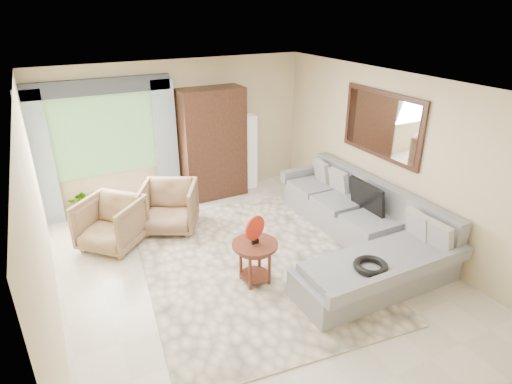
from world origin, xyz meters
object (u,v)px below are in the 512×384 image
armoire (213,144)px  floor_lamp (249,152)px  sectional_sofa (360,231)px  armchair_left (111,223)px  potted_plant (85,204)px  coffee_table (255,262)px  armchair_right (169,207)px  tv_screen (367,197)px

armoire → floor_lamp: (0.80, 0.06, -0.30)m
sectional_sofa → armchair_left: size_ratio=3.97×
armchair_left → floor_lamp: floor_lamp is taller
potted_plant → floor_lamp: floor_lamp is taller
coffee_table → armchair_right: size_ratio=0.69×
armchair_right → floor_lamp: size_ratio=0.59×
tv_screen → floor_lamp: 2.82m
armchair_left → potted_plant: (-0.25, 1.16, -0.11)m
armchair_right → potted_plant: 1.60m
potted_plant → armchair_left: bearing=-77.7°
sectional_sofa → floor_lamp: bearing=98.3°
coffee_table → armchair_right: 2.08m
armchair_left → armoire: (2.16, 1.10, 0.65)m
floor_lamp → coffee_table: bearing=-115.2°
tv_screen → armchair_right: 3.21m
coffee_table → armchair_left: (-1.53, 1.87, 0.07)m
coffee_table → potted_plant: size_ratio=1.06×
coffee_table → armchair_left: 2.42m
sectional_sofa → floor_lamp: size_ratio=2.31×
armchair_left → floor_lamp: 3.20m
sectional_sofa → armchair_right: 3.10m
armchair_right → tv_screen: bearing=-4.8°
armchair_left → floor_lamp: bearing=66.2°
armchair_right → potted_plant: bearing=167.2°
tv_screen → armchair_right: size_ratio=0.83×
tv_screen → floor_lamp: (-0.70, 2.74, 0.03)m
sectional_sofa → tv_screen: 0.56m
potted_plant → sectional_sofa: bearing=-39.1°
tv_screen → armchair_right: tv_screen is taller
coffee_table → armoire: (0.62, 2.97, 0.73)m
armchair_right → potted_plant: (-1.22, 1.03, -0.11)m
tv_screen → armoire: bearing=119.3°
tv_screen → armoire: (-1.50, 2.68, 0.33)m
armchair_right → armoire: bearing=66.6°
armchair_left → armchair_right: size_ratio=0.98×
armchair_left → armchair_right: 0.97m
sectional_sofa → armchair_right: size_ratio=3.90×
armoire → coffee_table: bearing=-101.9°
armchair_left → armoire: 2.51m
sectional_sofa → potted_plant: (-3.65, 2.96, 0.01)m
armchair_right → armoire: 1.67m
armchair_left → tv_screen: bearing=21.5°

